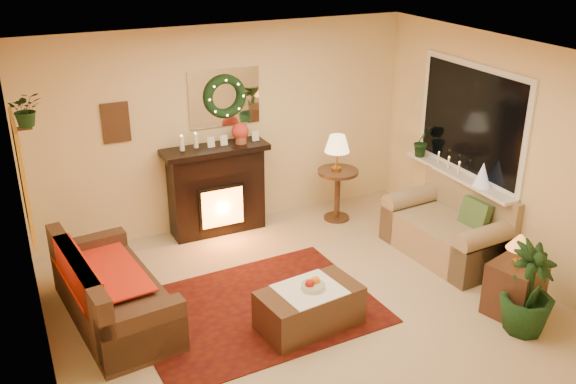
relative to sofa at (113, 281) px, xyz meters
name	(u,v)px	position (x,y,z in m)	size (l,w,h in m)	color
floor	(302,304)	(1.82, -0.56, -0.43)	(5.00, 5.00, 0.00)	beige
ceiling	(304,57)	(1.82, -0.56, 2.17)	(5.00, 5.00, 0.00)	white
wall_back	(225,128)	(1.82, 1.69, 0.87)	(5.00, 5.00, 0.00)	#EFD88C
wall_front	(448,306)	(1.82, -2.81, 0.87)	(5.00, 5.00, 0.00)	#EFD88C
wall_left	(31,240)	(-0.68, -0.56, 0.87)	(4.50, 4.50, 0.00)	#EFD88C
wall_right	(502,154)	(4.32, -0.56, 0.87)	(4.50, 4.50, 0.00)	#EFD88C
area_rug	(256,309)	(1.34, -0.45, -0.42)	(2.42, 1.82, 0.01)	#43070D
sofa	(113,281)	(0.00, 0.00, 0.00)	(0.80, 1.82, 0.78)	#4B251A
red_throw	(103,273)	(-0.07, 0.16, 0.03)	(0.73, 1.19, 0.02)	#E93F2C
fireplace	(217,191)	(1.60, 1.48, 0.12)	(1.18, 0.37, 1.08)	black
poinsettia	(240,131)	(1.95, 1.48, 0.87)	(0.22, 0.22, 0.22)	red
mantel_candle_a	(182,143)	(1.18, 1.45, 0.83)	(0.06, 0.06, 0.18)	#EFE3C3
mantel_candle_b	(196,141)	(1.37, 1.48, 0.83)	(0.06, 0.06, 0.18)	white
mantel_mirror	(224,98)	(1.82, 1.67, 1.27)	(0.92, 0.02, 0.72)	white
wreath	(225,97)	(1.82, 1.63, 1.29)	(0.55, 0.55, 0.11)	#194719
wall_art	(116,123)	(0.47, 1.67, 1.12)	(0.32, 0.03, 0.48)	#381E11
gold_mirror	(22,177)	(-0.66, -0.26, 1.32)	(0.03, 0.84, 1.00)	gold
hanging_plant	(29,126)	(-0.52, 0.49, 1.54)	(0.33, 0.28, 0.36)	#194719
loveseat	(448,223)	(3.88, -0.30, -0.01)	(0.86, 1.49, 0.86)	#90715A
window_frame	(471,120)	(4.30, -0.01, 1.12)	(0.03, 1.86, 1.36)	white
window_glass	(470,121)	(4.29, -0.01, 1.12)	(0.02, 1.70, 1.22)	black
window_sill	(458,175)	(4.20, -0.01, 0.44)	(0.22, 1.86, 0.04)	white
mini_tree	(483,175)	(4.17, -0.45, 0.61)	(0.19, 0.19, 0.29)	silver
sill_plant	(422,142)	(4.16, 0.70, 0.66)	(0.29, 0.23, 0.52)	#193C16
side_table_round	(337,196)	(3.17, 1.14, -0.10)	(0.54, 0.54, 0.70)	black
lamp_cream	(337,158)	(3.14, 1.13, 0.45)	(0.33, 0.33, 0.50)	#F8D28E
end_table_square	(514,291)	(3.69, -1.62, -0.16)	(0.46, 0.46, 0.57)	black
lamp_tiffany	(519,250)	(3.67, -1.62, 0.32)	(0.26, 0.26, 0.38)	gold
coffee_table	(309,308)	(1.71, -0.95, -0.22)	(1.00, 0.55, 0.42)	#411D15
fruit_bowl	(313,287)	(1.74, -0.95, 0.02)	(0.23, 0.23, 0.05)	#B9BF9E
floor_palm	(529,291)	(3.59, -1.89, 0.02)	(1.55, 1.55, 2.76)	#204D26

